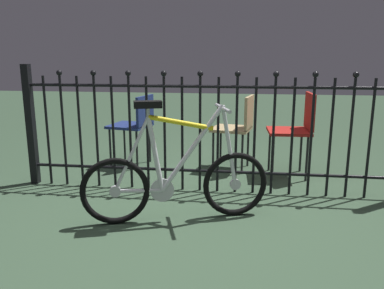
{
  "coord_description": "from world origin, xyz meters",
  "views": [
    {
      "loc": [
        0.31,
        -2.79,
        1.25
      ],
      "look_at": [
        -0.09,
        0.21,
        0.55
      ],
      "focal_mm": 36.76,
      "sensor_mm": 36.0,
      "label": 1
    }
  ],
  "objects": [
    {
      "name": "chair_navy",
      "position": [
        -0.9,
        1.46,
        0.5
      ],
      "size": [
        0.49,
        0.49,
        0.8
      ],
      "color": "black",
      "rests_on": "ground"
    },
    {
      "name": "bicycle",
      "position": [
        -0.18,
        0.0,
        0.32
      ],
      "size": [
        1.38,
        0.54,
        0.92
      ],
      "color": "black",
      "rests_on": "ground"
    },
    {
      "name": "chair_red",
      "position": [
        0.85,
        1.27,
        0.54
      ],
      "size": [
        0.44,
        0.44,
        0.87
      ],
      "color": "black",
      "rests_on": "ground"
    },
    {
      "name": "ground_plane",
      "position": [
        0.0,
        0.0,
        0.0
      ],
      "size": [
        20.0,
        20.0,
        0.0
      ],
      "primitive_type": "plane",
      "color": "#344C36"
    },
    {
      "name": "iron_fence",
      "position": [
        -0.08,
        0.69,
        0.58
      ],
      "size": [
        3.51,
        0.07,
        1.16
      ],
      "color": "black",
      "rests_on": "ground"
    },
    {
      "name": "chair_tan",
      "position": [
        0.25,
        1.44,
        0.5
      ],
      "size": [
        0.47,
        0.47,
        0.81
      ],
      "color": "black",
      "rests_on": "ground"
    }
  ]
}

